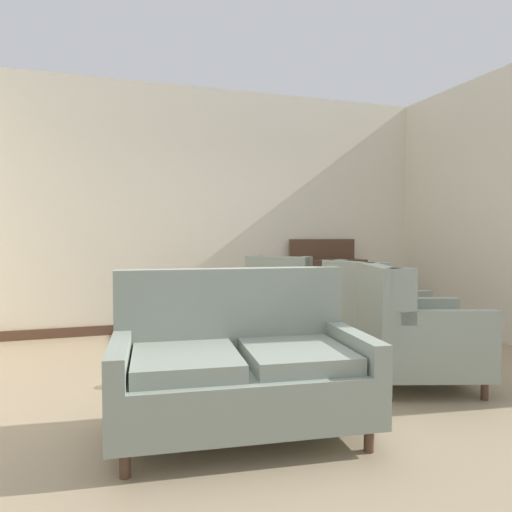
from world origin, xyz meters
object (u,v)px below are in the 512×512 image
(settee, at_px, (240,368))
(armchair_far_left, at_px, (285,303))
(coffee_table, at_px, (245,334))
(porcelain_vase, at_px, (238,307))
(side_table, at_px, (329,307))
(sideboard, at_px, (328,287))
(armchair_foreground_right, at_px, (413,335))
(armchair_back_corner, at_px, (370,313))

(settee, relative_size, armchair_far_left, 1.49)
(coffee_table, relative_size, porcelain_vase, 2.74)
(settee, xyz_separation_m, side_table, (1.65, 2.00, 0.01))
(side_table, bearing_deg, sideboard, 64.08)
(coffee_table, relative_size, armchair_foreground_right, 0.85)
(armchair_back_corner, bearing_deg, armchair_foreground_right, 157.23)
(porcelain_vase, distance_m, armchair_far_left, 1.68)
(coffee_table, relative_size, armchair_far_left, 0.83)
(armchair_back_corner, bearing_deg, settee, 119.68)
(porcelain_vase, bearing_deg, coffee_table, -37.12)
(settee, relative_size, armchair_back_corner, 1.68)
(settee, distance_m, armchair_far_left, 2.73)
(side_table, bearing_deg, coffee_table, -143.08)
(coffee_table, relative_size, settee, 0.56)
(coffee_table, height_order, armchair_back_corner, armchair_back_corner)
(porcelain_vase, distance_m, armchair_back_corner, 1.65)
(coffee_table, xyz_separation_m, armchair_back_corner, (1.52, 0.48, 0.02))
(sideboard, bearing_deg, armchair_foreground_right, -102.12)
(settee, xyz_separation_m, armchair_back_corner, (1.86, 1.50, 0.01))
(side_table, xyz_separation_m, sideboard, (0.53, 1.09, 0.09))
(sideboard, bearing_deg, side_table, -115.92)
(armchair_far_left, relative_size, armchair_foreground_right, 1.02)
(armchair_far_left, distance_m, armchair_foreground_right, 2.02)
(porcelain_vase, relative_size, armchair_back_corner, 0.34)
(coffee_table, bearing_deg, porcelain_vase, 142.88)
(settee, height_order, armchair_foreground_right, settee)
(armchair_foreground_right, bearing_deg, sideboard, 5.08)
(side_table, distance_m, sideboard, 1.21)
(armchair_foreground_right, xyz_separation_m, sideboard, (0.57, 2.66, 0.09))
(armchair_far_left, bearing_deg, armchair_foreground_right, 142.94)
(armchair_back_corner, xyz_separation_m, side_table, (-0.22, 0.50, 0.00))
(armchair_foreground_right, relative_size, sideboard, 0.92)
(settee, height_order, side_table, settee)
(coffee_table, height_order, armchair_foreground_right, armchair_foreground_right)
(armchair_back_corner, bearing_deg, armchair_far_left, 24.03)
(settee, bearing_deg, porcelain_vase, 80.36)
(armchair_back_corner, bearing_deg, coffee_table, 98.43)
(settee, relative_size, sideboard, 1.39)
(porcelain_vase, height_order, side_table, porcelain_vase)
(coffee_table, bearing_deg, armchair_foreground_right, -25.23)
(settee, xyz_separation_m, sideboard, (2.18, 3.09, 0.11))
(armchair_back_corner, height_order, armchair_far_left, armchair_far_left)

